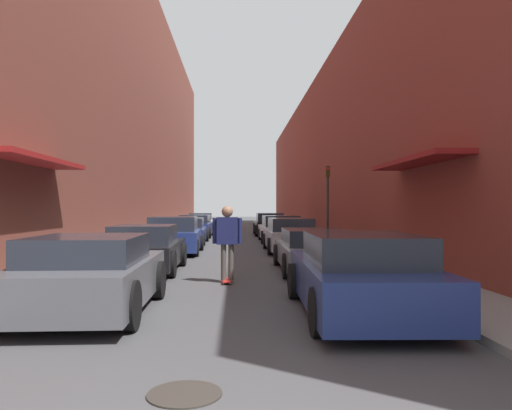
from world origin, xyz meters
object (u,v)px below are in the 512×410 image
at_px(parked_car_right_1, 312,251).
at_px(manhole_cover, 185,394).
at_px(parked_car_right_2, 290,235).
at_px(parked_car_right_3, 280,229).
at_px(traffic_light, 328,197).
at_px(parked_car_right_4, 269,224).
at_px(parked_car_left_0, 90,275).
at_px(parked_car_left_2, 174,236).
at_px(parked_car_left_3, 186,231).
at_px(parked_car_left_4, 195,226).
at_px(parked_car_left_5, 201,223).
at_px(parked_car_left_1, 145,249).
at_px(parked_car_right_0, 360,275).
at_px(skateboarder, 227,235).

distance_m(parked_car_right_1, manhole_cover, 9.20).
xyz_separation_m(parked_car_right_2, parked_car_right_3, (0.11, 5.55, -0.00)).
bearing_deg(traffic_light, parked_car_right_4, 99.09).
height_order(parked_car_left_0, manhole_cover, parked_car_left_0).
relative_size(parked_car_left_0, parked_car_left_2, 1.01).
height_order(parked_car_right_3, manhole_cover, parked_car_right_3).
distance_m(parked_car_left_0, parked_car_right_3, 17.41).
bearing_deg(parked_car_left_3, parked_car_right_1, -67.06).
bearing_deg(parked_car_left_0, parked_car_right_1, 49.30).
xyz_separation_m(parked_car_left_2, parked_car_right_4, (4.41, 12.16, 0.01)).
relative_size(parked_car_right_2, parked_car_right_3, 1.01).
height_order(parked_car_left_4, manhole_cover, parked_car_left_4).
distance_m(parked_car_left_4, parked_car_right_3, 6.33).
relative_size(parked_car_left_2, manhole_cover, 5.75).
distance_m(parked_car_left_0, parked_car_left_4, 21.11).
xyz_separation_m(parked_car_left_2, parked_car_right_3, (4.56, 6.18, -0.03)).
relative_size(parked_car_left_5, parked_car_right_1, 0.95).
xyz_separation_m(parked_car_left_1, traffic_light, (6.23, 6.79, 1.57)).
xyz_separation_m(parked_car_right_1, parked_car_right_3, (0.14, 11.60, 0.07)).
bearing_deg(traffic_light, parked_car_left_5, 112.85).
distance_m(parked_car_right_0, manhole_cover, 4.23).
bearing_deg(parked_car_right_4, skateboarder, -96.61).
xyz_separation_m(parked_car_left_2, parked_car_right_2, (4.46, 0.63, -0.02)).
xyz_separation_m(parked_car_left_1, parked_car_left_3, (0.04, 10.49, -0.02)).
bearing_deg(parked_car_right_3, parked_car_right_2, -91.10).
distance_m(skateboarder, manhole_cover, 6.96).
xyz_separation_m(parked_car_left_0, parked_car_right_3, (4.60, 16.79, -0.00)).
bearing_deg(parked_car_left_1, parked_car_right_3, 67.87).
relative_size(parked_car_left_1, parked_car_right_1, 0.87).
distance_m(parked_car_left_3, parked_car_left_4, 5.31).
distance_m(parked_car_left_0, skateboarder, 3.94).
xyz_separation_m(parked_car_right_0, manhole_cover, (-2.49, -3.36, -0.64)).
distance_m(parked_car_left_0, parked_car_left_3, 15.79).
height_order(parked_car_left_0, parked_car_left_4, parked_car_left_4).
bearing_deg(parked_car_left_4, skateboarder, -82.94).
bearing_deg(manhole_cover, traffic_light, 74.93).
xyz_separation_m(manhole_cover, traffic_light, (4.24, 15.73, 2.18)).
bearing_deg(parked_car_right_3, traffic_light, -71.69).
xyz_separation_m(parked_car_left_3, parked_car_left_4, (0.00, 5.31, 0.03)).
height_order(parked_car_right_1, parked_car_right_2, parked_car_right_2).
bearing_deg(manhole_cover, skateboarder, 87.78).
bearing_deg(parked_car_left_3, parked_car_left_4, 89.96).
xyz_separation_m(parked_car_left_0, parked_car_right_0, (4.42, -0.27, 0.01)).
bearing_deg(manhole_cover, parked_car_right_0, 53.45).
bearing_deg(parked_car_left_5, parked_car_right_3, -65.15).
distance_m(parked_car_left_2, parked_car_right_4, 12.94).
distance_m(parked_car_right_1, skateboarder, 3.04).
distance_m(parked_car_left_2, manhole_cover, 14.38).
xyz_separation_m(parked_car_left_5, parked_car_right_1, (4.59, -21.81, -0.08)).
distance_m(parked_car_left_0, parked_car_right_2, 12.11).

